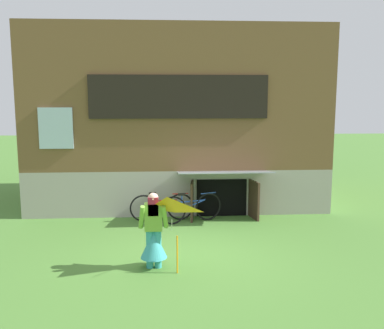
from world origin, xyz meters
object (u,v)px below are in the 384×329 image
(person, at_px, (154,237))
(kite, at_px, (167,217))
(bicycle_blue, at_px, (191,208))
(bicycle_red, at_px, (162,207))

(person, height_order, kite, person)
(bicycle_blue, bearing_deg, bicycle_red, 145.98)
(bicycle_blue, relative_size, bicycle_red, 0.98)
(person, xyz_separation_m, bicycle_blue, (0.91, 3.10, -0.24))
(person, distance_m, bicycle_red, 3.31)
(bicycle_red, bearing_deg, person, -98.19)
(kite, distance_m, bicycle_blue, 3.76)
(bicycle_red, bearing_deg, bicycle_blue, -20.00)
(person, bearing_deg, bicycle_blue, 69.11)
(person, relative_size, kite, 1.06)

